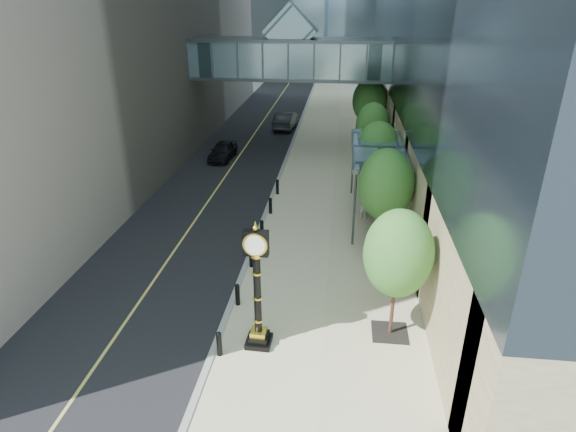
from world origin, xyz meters
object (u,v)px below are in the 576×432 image
object	(u,v)px
street_clock	(258,296)
car_near	(223,151)
pedestrian	(364,206)
car_far	(286,120)

from	to	relation	value
street_clock	car_near	xyz separation A→B (m)	(-6.75, 22.41, -1.49)
pedestrian	car_near	size ratio (longest dim) A/B	0.37
pedestrian	car_far	xyz separation A→B (m)	(-7.11, 21.18, 0.03)
car_near	car_far	world-z (taller)	car_far
pedestrian	car_far	bearing A→B (deg)	-65.59
pedestrian	car_far	size ratio (longest dim) A/B	0.30
street_clock	car_far	bearing A→B (deg)	97.00
street_clock	pedestrian	xyz separation A→B (m)	(4.23, 11.89, -1.39)
pedestrian	car_near	world-z (taller)	pedestrian
street_clock	car_near	bearing A→B (deg)	108.78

